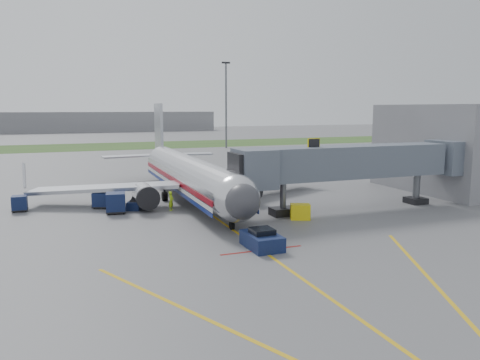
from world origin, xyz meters
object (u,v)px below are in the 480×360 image
object	(u,v)px
airliner	(189,175)
belt_loader	(136,203)
pushback_tug	(262,240)
ramp_worker	(171,201)

from	to	relation	value
airliner	belt_loader	world-z (taller)	airliner
pushback_tug	airliner	bearing A→B (deg)	90.68
pushback_tug	ramp_worker	world-z (taller)	ramp_worker
belt_loader	airliner	bearing A→B (deg)	21.50
pushback_tug	ramp_worker	size ratio (longest dim) A/B	1.85
pushback_tug	belt_loader	world-z (taller)	belt_loader
ramp_worker	pushback_tug	bearing A→B (deg)	-131.45
pushback_tug	ramp_worker	xyz separation A→B (m)	(-3.23, 14.09, 0.33)
ramp_worker	airliner	bearing A→B (deg)	2.84
airliner	ramp_worker	size ratio (longest dim) A/B	19.45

